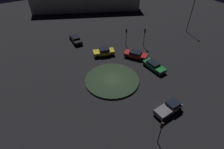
# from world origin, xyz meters

# --- Properties ---
(ground_plane) EXTENTS (114.14, 114.14, 0.00)m
(ground_plane) POSITION_xyz_m (0.00, 0.00, 0.00)
(ground_plane) COLOR black
(roundabout_island) EXTENTS (9.42, 9.42, 0.30)m
(roundabout_island) POSITION_xyz_m (0.00, 0.00, 0.15)
(roundabout_island) COLOR #263823
(roundabout_island) RESTS_ON ground_plane
(car_grey) EXTENTS (2.17, 4.34, 1.48)m
(car_grey) POSITION_xyz_m (-10.08, -3.42, 0.76)
(car_grey) COLOR slate
(car_grey) RESTS_ON ground_plane
(car_yellow) EXTENTS (3.09, 4.71, 1.56)m
(car_yellow) POSITION_xyz_m (7.95, -2.80, 0.80)
(car_yellow) COLOR gold
(car_yellow) RESTS_ON ground_plane
(car_green) EXTENTS (4.65, 2.23, 1.36)m
(car_green) POSITION_xyz_m (-1.17, -8.51, 0.74)
(car_green) COLOR #1E7238
(car_green) RESTS_ON ground_plane
(car_red) EXTENTS (4.80, 4.17, 1.42)m
(car_red) POSITION_xyz_m (3.67, -7.88, 0.77)
(car_red) COLOR red
(car_red) RESTS_ON ground_plane
(car_black) EXTENTS (4.64, 2.17, 1.41)m
(car_black) POSITION_xyz_m (16.26, 0.13, 0.76)
(car_black) COLOR black
(car_black) RESTS_ON ground_plane
(traffic_light_southeast) EXTENTS (0.37, 0.40, 4.24)m
(traffic_light_southeast) POSITION_xyz_m (6.57, -12.22, 3.01)
(traffic_light_southeast) COLOR #2D2D2D
(traffic_light_southeast) RESTS_ON ground_plane
(traffic_light_west) EXTENTS (0.37, 0.32, 3.92)m
(traffic_light_west) POSITION_xyz_m (-12.92, 1.24, 2.80)
(traffic_light_west) COLOR #2D2D2D
(traffic_light_west) RESTS_ON ground_plane
(traffic_light_southeast_near) EXTENTS (0.39, 0.39, 4.10)m
(traffic_light_southeast_near) POSITION_xyz_m (8.87, -9.01, 2.92)
(traffic_light_southeast_near) COLOR #2D2D2D
(traffic_light_southeast_near) RESTS_ON ground_plane
(streetlamp_south) EXTENTS (0.55, 0.55, 8.54)m
(streetlamp_south) POSITION_xyz_m (6.68, -26.57, 5.67)
(streetlamp_south) COLOR #4C4C51
(streetlamp_south) RESTS_ON ground_plane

